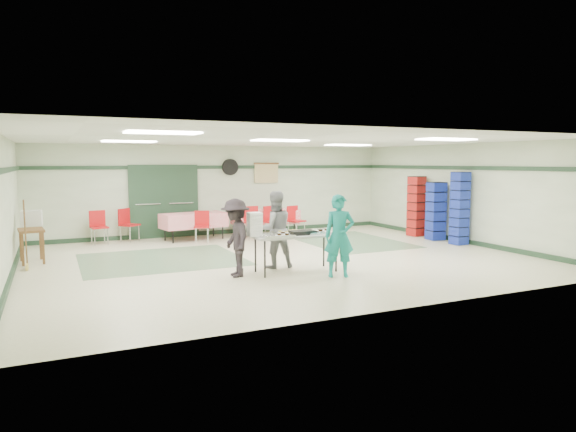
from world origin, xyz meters
name	(u,v)px	position (x,y,z in m)	size (l,w,h in m)	color
floor	(280,258)	(0.00, 0.00, 0.00)	(11.00, 11.00, 0.00)	beige
ceiling	(280,140)	(0.00, 0.00, 2.70)	(11.00, 11.00, 0.00)	white
wall_back	(220,190)	(0.00, 4.50, 1.35)	(11.00, 11.00, 0.00)	beige
wall_front	(404,220)	(0.00, -4.50, 1.35)	(11.00, 11.00, 0.00)	beige
wall_left	(5,209)	(-5.50, 0.00, 1.35)	(9.00, 9.00, 0.00)	beige
wall_right	(465,194)	(5.50, 0.00, 1.35)	(9.00, 9.00, 0.00)	beige
trim_back	(220,167)	(0.00, 4.47, 2.05)	(11.00, 0.06, 0.10)	#1E3824
baseboard_back	(221,232)	(0.00, 4.47, 0.06)	(11.00, 0.06, 0.12)	#1E3824
trim_left	(4,170)	(-5.47, 0.00, 2.05)	(9.00, 0.06, 0.10)	#1E3824
baseboard_left	(10,278)	(-5.47, 0.00, 0.06)	(9.00, 0.06, 0.12)	#1E3824
trim_right	(465,168)	(5.47, 0.00, 2.05)	(9.00, 0.06, 0.10)	#1E3824
baseboard_right	(462,241)	(5.47, 0.00, 0.06)	(9.00, 0.06, 0.12)	#1E3824
green_patch_a	(162,259)	(-2.50, 1.00, 0.00)	(3.50, 3.00, 0.01)	#60825F
green_patch_b	(350,241)	(2.80, 1.50, 0.00)	(2.50, 3.50, 0.01)	#60825F
double_door_left	(148,202)	(-2.20, 4.44, 1.05)	(0.90, 0.06, 2.10)	gray
double_door_right	(181,201)	(-1.25, 4.44, 1.05)	(0.90, 0.06, 2.10)	gray
door_frame	(164,202)	(-1.73, 4.42, 1.05)	(2.00, 0.03, 2.15)	#1E3824
wall_fan	(230,167)	(0.30, 4.44, 2.05)	(0.50, 0.50, 0.10)	black
scroll_banner	(266,173)	(1.50, 4.44, 1.85)	(0.80, 0.02, 0.60)	beige
serving_table	(296,237)	(-0.30, -1.45, 0.71)	(1.79, 0.80, 0.76)	beige
sheet_tray_right	(319,232)	(0.23, -1.46, 0.77)	(0.63, 0.48, 0.02)	silver
sheet_tray_mid	(289,233)	(-0.39, -1.29, 0.77)	(0.56, 0.42, 0.02)	silver
sheet_tray_left	(276,236)	(-0.78, -1.54, 0.77)	(0.63, 0.47, 0.02)	silver
baking_pan	(302,232)	(-0.19, -1.51, 0.80)	(0.49, 0.31, 0.08)	black
foam_box_stack	(255,224)	(-1.15, -1.35, 1.00)	(0.26, 0.24, 0.47)	white
volunteer_teal	(339,236)	(0.26, -2.20, 0.79)	(0.58, 0.38, 1.59)	#138480
volunteer_grey	(275,230)	(-0.52, -0.89, 0.80)	(0.78, 0.61, 1.61)	gray
volunteer_dark	(236,238)	(-1.53, -1.34, 0.75)	(0.97, 0.56, 1.51)	black
dining_table_a	(265,216)	(1.14, 3.65, 0.57)	(1.96, 0.91, 0.77)	red
dining_table_b	(194,220)	(-1.06, 3.65, 0.57)	(1.92, 1.09, 0.77)	red
chair_a	(271,218)	(1.09, 3.08, 0.57)	(0.56, 0.56, 0.92)	red
chair_b	(252,219)	(0.49, 3.09, 0.58)	(0.46, 0.46, 0.94)	red
chair_c	(295,218)	(1.84, 3.08, 0.55)	(0.52, 0.52, 0.90)	red
chair_d	(202,223)	(-0.99, 3.08, 0.53)	(0.51, 0.51, 0.87)	red
chair_loose_a	(127,221)	(-2.84, 4.07, 0.56)	(0.60, 0.60, 0.92)	red
chair_loose_b	(98,224)	(-3.60, 3.94, 0.55)	(0.48, 0.48, 0.91)	red
crate_stack_blue_a	(460,208)	(5.15, -0.20, 0.97)	(0.37, 0.37, 1.95)	navy
crate_stack_red	(416,206)	(5.15, 1.59, 0.89)	(0.39, 0.39, 1.78)	#A61E10
crate_stack_blue_b	(436,211)	(5.15, 0.73, 0.82)	(0.42, 0.42, 1.64)	navy
printer_table	(31,235)	(-5.15, 1.84, 0.62)	(0.57, 0.82, 0.74)	brown
office_printer	(32,218)	(-5.15, 2.51, 0.92)	(0.44, 0.38, 0.35)	silver
broom	(25,234)	(-5.23, 1.07, 0.74)	(0.03, 0.03, 1.43)	brown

